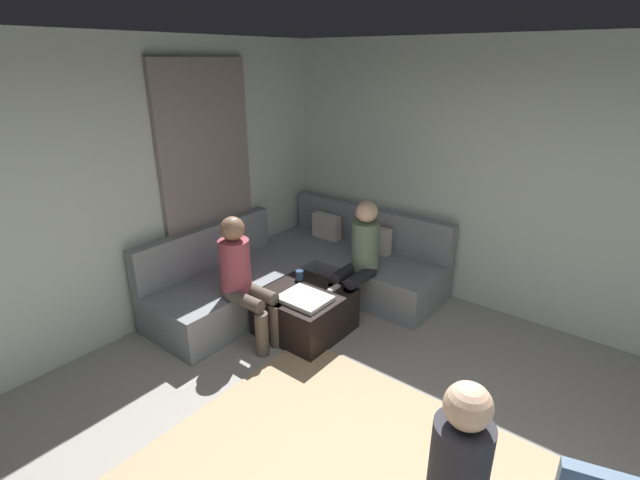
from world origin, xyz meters
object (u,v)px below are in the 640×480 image
person_on_couch_side (243,276)px  coffee_mug (300,275)px  sectional_couch (302,272)px  person_on_couch_back (360,255)px  ottoman (305,312)px  game_remote (334,288)px

person_on_couch_side → coffee_mug: bearing=167.9°
sectional_couch → person_on_couch_side: size_ratio=2.12×
sectional_couch → coffee_mug: size_ratio=26.84×
coffee_mug → sectional_couch: bearing=127.7°
coffee_mug → person_on_couch_back: 0.63m
sectional_couch → coffee_mug: bearing=-52.3°
person_on_couch_back → ottoman: bearing=70.3°
game_remote → coffee_mug: bearing=-174.3°
coffee_mug → game_remote: (0.40, 0.04, -0.04)m
person_on_couch_back → sectional_couch: bearing=4.4°
ottoman → game_remote: 0.36m
coffee_mug → person_on_couch_back: bearing=44.0°
coffee_mug → game_remote: 0.40m
sectional_couch → person_on_couch_side: person_on_couch_side is taller
ottoman → person_on_couch_side: (-0.35, -0.44, 0.45)m
sectional_couch → coffee_mug: 0.50m
coffee_mug → person_on_couch_side: size_ratio=0.08×
person_on_couch_back → person_on_couch_side: size_ratio=1.00×
person_on_couch_side → ottoman: bearing=141.5°
sectional_couch → ottoman: size_ratio=3.36×
ottoman → person_on_couch_back: size_ratio=0.63×
coffee_mug → person_on_couch_side: bearing=-102.1°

